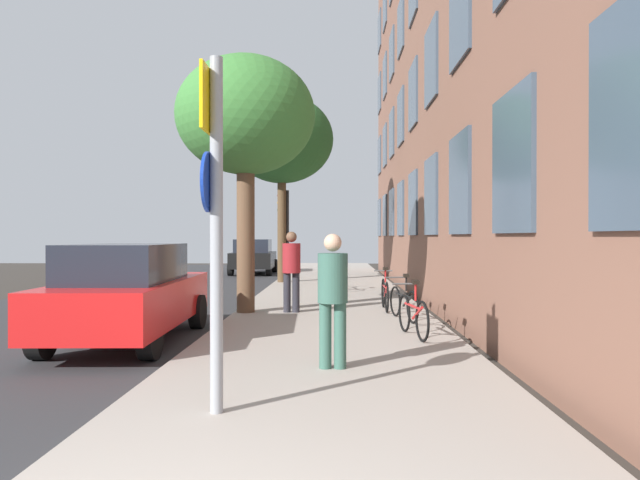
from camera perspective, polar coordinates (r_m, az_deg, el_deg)
ground_plane at (r=17.82m, az=-10.20°, el=-5.32°), size 41.80×41.80×0.00m
road_asphalt at (r=18.35m, az=-16.66°, el=-5.15°), size 7.00×38.00×0.01m
sidewalk at (r=17.45m, az=1.17°, el=-5.24°), size 4.20×38.00×0.12m
sign_post at (r=5.52m, az=-10.27°, el=3.24°), size 0.16×0.60×3.29m
traffic_light at (r=21.22m, az=-3.48°, el=2.06°), size 0.43×0.24×3.31m
tree_near at (r=13.01m, az=-7.24°, el=11.68°), size 3.00×3.00×5.52m
tree_far at (r=21.41m, az=-3.74°, el=9.66°), size 3.71×3.71×6.71m
bicycle_0 at (r=9.74m, az=9.02°, el=-7.16°), size 0.44×1.61×0.93m
bicycle_1 at (r=11.66m, az=8.13°, el=-5.97°), size 0.52×1.61×0.91m
bicycle_2 at (r=13.16m, az=6.33°, el=-5.16°), size 0.42×1.65×0.96m
bicycle_3 at (r=17.92m, az=1.56°, el=-3.76°), size 0.49×1.66×0.91m
pedestrian_0 at (r=7.28m, az=1.25°, el=-5.02°), size 0.41×0.41×1.67m
pedestrian_1 at (r=12.66m, az=-2.79°, el=-2.55°), size 0.46×0.46×1.74m
car_0 at (r=10.17m, az=-18.02°, el=-4.81°), size 1.87×4.55×1.62m
car_1 at (r=27.49m, az=-6.47°, el=-1.57°), size 2.01×4.08×1.62m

